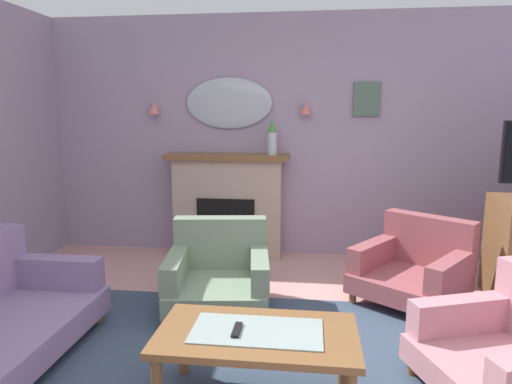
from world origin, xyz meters
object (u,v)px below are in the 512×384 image
object	(u,v)px
mantel_vase_centre	(272,136)
wall_sconce_left	(154,108)
fireplace	(228,206)
armchair_beside_couch	(415,266)
wall_mirror	(229,103)
tv_remote	(237,330)
coffee_table	(257,341)
wall_sconce_right	(306,108)
armchair_by_coffee_table	(219,271)
framed_picture	(367,99)

from	to	relation	value
mantel_vase_centre	wall_sconce_left	xyz separation A→B (m)	(-1.35, 0.12, 0.30)
fireplace	armchair_beside_couch	bearing A→B (deg)	-29.34
wall_mirror	tv_remote	world-z (taller)	wall_mirror
coffee_table	wall_mirror	bearing A→B (deg)	103.18
tv_remote	fireplace	bearing A→B (deg)	101.55
fireplace	wall_sconce_right	xyz separation A→B (m)	(0.85, 0.09, 1.09)
armchair_beside_couch	armchair_by_coffee_table	world-z (taller)	same
wall_sconce_right	framed_picture	size ratio (longest dim) A/B	0.39
wall_sconce_left	coffee_table	world-z (taller)	wall_sconce_left
wall_mirror	tv_remote	distance (m)	3.11
wall_sconce_left	coffee_table	size ratio (longest dim) A/B	0.13
wall_sconce_right	framed_picture	world-z (taller)	framed_picture
wall_sconce_left	tv_remote	distance (m)	3.30
wall_sconce_left	wall_sconce_right	world-z (taller)	same
wall_mirror	armchair_beside_couch	world-z (taller)	wall_mirror
wall_sconce_right	armchair_by_coffee_table	world-z (taller)	wall_sconce_right
armchair_beside_couch	armchair_by_coffee_table	bearing A→B (deg)	-168.72
wall_sconce_left	tv_remote	bearing A→B (deg)	-63.08
fireplace	tv_remote	xyz separation A→B (m)	(0.54, -2.65, -0.12)
coffee_table	fireplace	bearing A→B (deg)	103.87
framed_picture	fireplace	bearing A→B (deg)	-174.23
mantel_vase_centre	tv_remote	xyz separation A→B (m)	(0.04, -2.62, -0.91)
wall_sconce_left	armchair_by_coffee_table	size ratio (longest dim) A/B	0.15
wall_mirror	wall_sconce_left	distance (m)	0.85
mantel_vase_centre	armchair_by_coffee_table	xyz separation A→B (m)	(-0.33, -1.33, -1.05)
mantel_vase_centre	framed_picture	distance (m)	1.09
wall_sconce_left	framed_picture	world-z (taller)	framed_picture
wall_mirror	armchair_by_coffee_table	xyz separation A→B (m)	(0.17, -1.50, -1.40)
coffee_table	armchair_beside_couch	distance (m)	1.99
wall_sconce_left	framed_picture	bearing A→B (deg)	1.46
wall_sconce_left	wall_sconce_right	distance (m)	1.70
fireplace	framed_picture	xyz separation A→B (m)	(1.50, 0.15, 1.18)
wall_sconce_right	armchair_by_coffee_table	size ratio (longest dim) A/B	0.15
fireplace	armchair_by_coffee_table	size ratio (longest dim) A/B	1.48
tv_remote	coffee_table	bearing A→B (deg)	12.66
coffee_table	tv_remote	bearing A→B (deg)	-167.34
wall_mirror	framed_picture	xyz separation A→B (m)	(1.50, 0.01, 0.04)
coffee_table	tv_remote	xyz separation A→B (m)	(-0.11, -0.02, 0.07)
wall_sconce_right	tv_remote	size ratio (longest dim) A/B	0.88
tv_remote	armchair_by_coffee_table	bearing A→B (deg)	105.98
armchair_by_coffee_table	mantel_vase_centre	bearing A→B (deg)	76.21
coffee_table	framed_picture	bearing A→B (deg)	72.92
framed_picture	coffee_table	bearing A→B (deg)	-107.08
wall_sconce_right	framed_picture	bearing A→B (deg)	5.27
wall_sconce_left	armchair_beside_couch	bearing A→B (deg)	-22.69
fireplace	tv_remote	bearing A→B (deg)	-78.45
mantel_vase_centre	wall_mirror	distance (m)	0.63
fireplace	wall_mirror	xyz separation A→B (m)	(-0.00, 0.14, 1.14)
wall_mirror	armchair_by_coffee_table	bearing A→B (deg)	-83.44
fireplace	wall_sconce_right	bearing A→B (deg)	6.16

